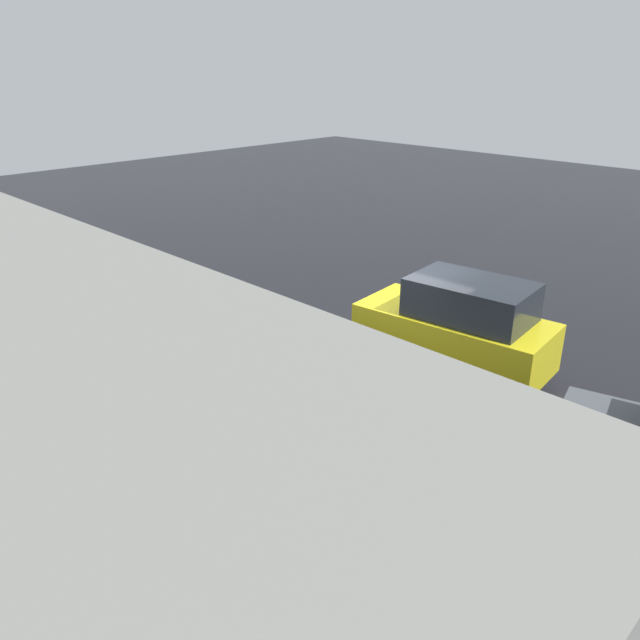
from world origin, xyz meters
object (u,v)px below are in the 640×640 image
(moving_hatchback, at_px, (458,327))
(pedestrian, at_px, (185,308))
(fire_hydrant, at_px, (215,330))
(sign_post, at_px, (108,284))

(moving_hatchback, xyz_separation_m, pedestrian, (5.56, 2.83, -0.34))
(pedestrian, bearing_deg, moving_hatchback, -153.04)
(moving_hatchback, bearing_deg, pedestrian, 26.96)
(fire_hydrant, xyz_separation_m, pedestrian, (1.01, 0.10, 0.28))
(fire_hydrant, xyz_separation_m, sign_post, (1.41, 1.70, 1.18))
(pedestrian, xyz_separation_m, sign_post, (0.41, 1.60, 0.90))
(moving_hatchback, xyz_separation_m, fire_hydrant, (4.55, 2.73, -0.63))
(pedestrian, height_order, sign_post, sign_post)
(fire_hydrant, height_order, sign_post, sign_post)
(moving_hatchback, bearing_deg, sign_post, 36.59)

